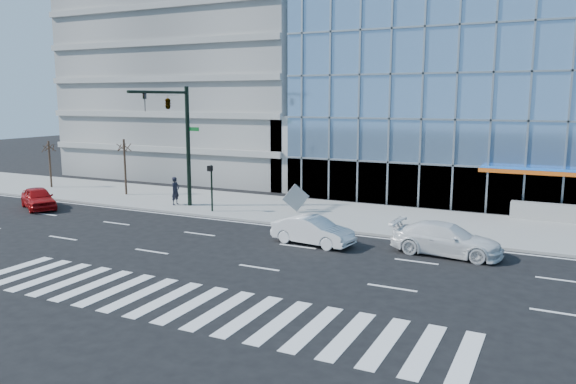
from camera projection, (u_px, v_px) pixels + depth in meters
name	position (u px, v px, depth m)	size (l,w,h in m)	color
ground	(298.00, 247.00, 28.26)	(160.00, 160.00, 0.00)	black
sidewalk	(352.00, 216.00, 35.32)	(120.00, 8.00, 0.15)	gray
parking_garage	(231.00, 73.00, 58.33)	(24.00, 24.00, 20.00)	gray
ramp_block	(325.00, 152.00, 46.30)	(6.00, 8.00, 6.00)	gray
tower_backdrop	(314.00, 3.00, 99.29)	(14.00, 14.00, 48.00)	gray
traffic_signal	(174.00, 117.00, 36.08)	(1.14, 5.74, 8.00)	black
ped_signal_post	(211.00, 181.00, 35.98)	(0.30, 0.33, 3.00)	black
street_tree_near	(124.00, 147.00, 42.12)	(1.10, 1.10, 4.23)	#332319
street_tree_far	(49.00, 147.00, 45.67)	(1.10, 1.10, 3.87)	#332319
white_suv	(446.00, 239.00, 26.68)	(2.12, 5.21, 1.51)	white
white_sedan	(313.00, 231.00, 28.60)	(1.50, 4.31, 1.42)	silver
red_sedan	(38.00, 198.00, 37.82)	(1.72, 4.27, 1.45)	#AC0D0E
pedestrian	(175.00, 191.00, 38.39)	(0.70, 0.46, 1.93)	black
tilted_panel	(296.00, 198.00, 36.00)	(1.30, 0.06, 1.30)	#9B9B9B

